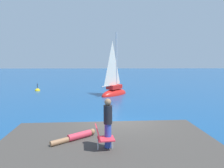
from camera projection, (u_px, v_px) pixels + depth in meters
name	position (u px, v px, depth m)	size (l,w,h in m)	color
ground_plane	(120.00, 131.00, 10.07)	(160.00, 160.00, 0.00)	navy
shore_ledge	(109.00, 149.00, 7.26)	(7.70, 4.48, 0.64)	#423D38
boulder_seaward	(169.00, 136.00, 9.35)	(0.80, 0.64, 0.44)	#3C4036
boulder_inland	(109.00, 135.00, 9.41)	(1.20, 0.96, 0.66)	#453835
sailboat_near	(114.00, 91.00, 20.48)	(3.30, 3.57, 6.91)	red
person_sunbather	(76.00, 136.00, 7.27)	(1.47, 1.19, 0.25)	#DB384C
person_standing	(108.00, 122.00, 6.53)	(0.28, 0.28, 1.62)	#334CB2
beach_chair	(102.00, 136.00, 6.41)	(0.66, 0.56, 0.80)	#E03342
marker_buoy	(38.00, 91.00, 23.29)	(0.56, 0.56, 1.13)	yellow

